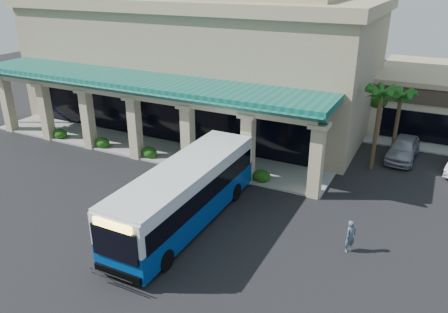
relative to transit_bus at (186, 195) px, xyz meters
The scene contains 10 objects.
ground 2.07m from the transit_bus, 120.57° to the left, with size 110.00×110.00×0.00m, color black.
main_building 19.46m from the transit_bus, 116.81° to the left, with size 30.80×14.80×11.35m, color tan, non-canonical shape.
arcade 11.66m from the transit_bus, 137.76° to the left, with size 30.00×6.20×5.70m, color #0D534B, non-canonical shape.
palm_0 14.46m from the transit_bus, 56.61° to the left, with size 2.40×2.40×6.60m, color #195316, non-canonical shape.
palm_1 17.49m from the transit_bus, 59.29° to the left, with size 2.40×2.40×5.80m, color #195316, non-canonical shape.
palm_2 24.32m from the transit_bus, 162.01° to the left, with size 2.40×2.40×6.20m, color #195316, non-canonical shape.
broadleaf_tree 21.17m from the transit_bus, 70.94° to the left, with size 2.60×2.60×4.81m, color #19450F, non-canonical shape.
transit_bus is the anchor object (origin of this frame).
pedestrian 8.77m from the transit_bus, ahead, with size 0.62×0.41×1.70m, color #48596C.
car_silver 17.70m from the transit_bus, 56.95° to the left, with size 1.96×4.88×1.66m, color #9597A6.
Camera 1 is at (11.84, -18.75, 12.87)m, focal length 35.00 mm.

